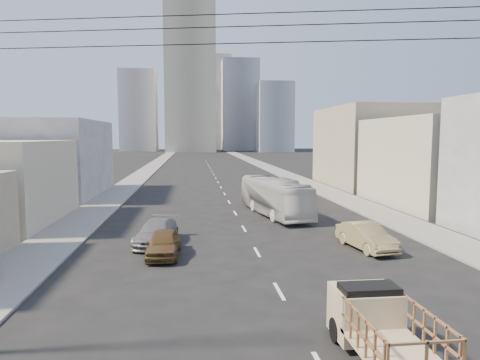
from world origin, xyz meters
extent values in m
cube|color=slate|center=(-11.75, 70.00, 0.06)|extent=(3.50, 180.00, 0.12)
cube|color=slate|center=(11.75, 70.00, 0.06)|extent=(3.50, 180.00, 0.12)
cube|color=silver|center=(0.00, 8.00, 0.01)|extent=(0.15, 2.00, 0.01)
cube|color=silver|center=(0.00, 14.00, 0.01)|extent=(0.15, 2.00, 0.01)
cube|color=silver|center=(0.00, 20.00, 0.01)|extent=(0.15, 2.00, 0.01)
cube|color=silver|center=(0.00, 26.00, 0.01)|extent=(0.15, 2.00, 0.01)
cube|color=silver|center=(0.00, 32.00, 0.01)|extent=(0.15, 2.00, 0.01)
cube|color=silver|center=(0.00, 38.00, 0.01)|extent=(0.15, 2.00, 0.01)
cube|color=silver|center=(0.00, 44.00, 0.01)|extent=(0.15, 2.00, 0.01)
cube|color=silver|center=(0.00, 50.00, 0.01)|extent=(0.15, 2.00, 0.01)
cube|color=silver|center=(0.00, 56.00, 0.01)|extent=(0.15, 2.00, 0.01)
cube|color=silver|center=(0.00, 62.00, 0.01)|extent=(0.15, 2.00, 0.01)
cube|color=silver|center=(0.00, 68.00, 0.01)|extent=(0.15, 2.00, 0.01)
cube|color=silver|center=(0.00, 74.00, 0.01)|extent=(0.15, 2.00, 0.01)
cube|color=silver|center=(0.00, 80.00, 0.01)|extent=(0.15, 2.00, 0.01)
cube|color=silver|center=(0.00, 86.00, 0.01)|extent=(0.15, 2.00, 0.01)
cube|color=silver|center=(0.00, 92.00, 0.01)|extent=(0.15, 2.00, 0.01)
cube|color=silver|center=(0.00, 98.00, 0.01)|extent=(0.15, 2.00, 0.01)
cube|color=silver|center=(0.00, 104.00, 0.01)|extent=(0.15, 2.00, 0.01)
cube|color=#C9B187|center=(1.74, 1.45, 0.70)|extent=(1.90, 3.00, 0.12)
cube|color=#C9B187|center=(1.74, 3.45, 0.95)|extent=(1.90, 1.60, 1.50)
cube|color=black|center=(1.74, 3.20, 1.55)|extent=(1.70, 0.90, 0.70)
cylinder|color=black|center=(0.89, 3.55, 0.38)|extent=(0.25, 0.76, 0.76)
cylinder|color=black|center=(2.59, 3.55, 0.38)|extent=(0.25, 0.76, 0.76)
imported|color=#BABAB6|center=(3.08, 25.01, 1.49)|extent=(4.27, 10.96, 2.98)
imported|color=brown|center=(-5.05, 13.78, 0.69)|extent=(1.78, 4.12, 1.38)
imported|color=#918355|center=(6.19, 13.95, 0.73)|extent=(2.21, 4.61, 1.46)
imported|color=slate|center=(-5.64, 16.44, 0.70)|extent=(2.72, 5.05, 1.39)
cylinder|color=black|center=(0.00, 1.50, 9.30)|extent=(23.01, 5.02, 0.02)
cylinder|color=black|center=(0.00, 1.50, 9.00)|extent=(23.01, 5.02, 0.02)
cylinder|color=black|center=(0.00, 1.50, 8.60)|extent=(23.01, 5.02, 0.02)
cube|color=#BDB398|center=(19.50, 28.00, 4.00)|extent=(11.00, 14.00, 8.00)
cube|color=gray|center=(20.00, 44.00, 5.00)|extent=(12.00, 16.00, 10.00)
cube|color=gray|center=(-19.50, 39.00, 4.00)|extent=(12.00, 16.00, 8.00)
cube|color=tan|center=(-4.00, 170.00, 30.00)|extent=(20.00, 20.00, 60.00)
cube|color=gray|center=(18.00, 185.00, 20.00)|extent=(16.00, 16.00, 40.00)
cube|color=gray|center=(-26.00, 180.00, 17.00)|extent=(15.00, 15.00, 34.00)
cube|color=gray|center=(6.00, 200.00, 22.00)|extent=(18.00, 18.00, 44.00)
cube|color=gray|center=(30.00, 165.00, 14.00)|extent=(14.00, 14.00, 28.00)
camera|label=1|loc=(-3.48, -8.68, 6.34)|focal=32.00mm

